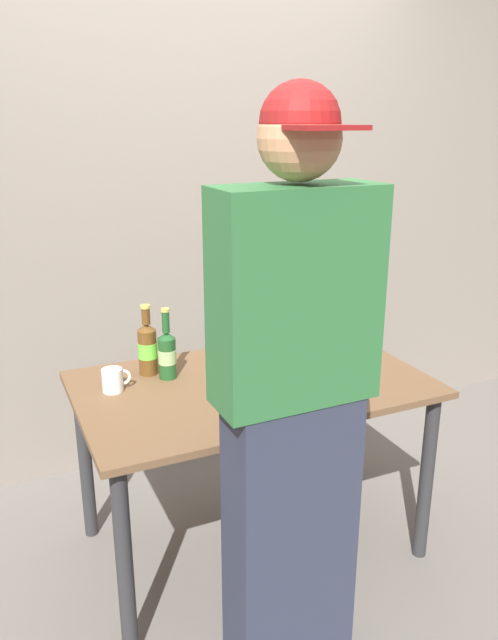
{
  "coord_description": "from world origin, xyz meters",
  "views": [
    {
      "loc": [
        -0.91,
        -1.98,
        1.7
      ],
      "look_at": [
        -0.01,
        0.0,
        0.99
      ],
      "focal_mm": 34.6,
      "sensor_mm": 36.0,
      "label": 1
    }
  ],
  "objects_px": {
    "beer_bottle_brown": "(167,353)",
    "coffee_mug": "(113,380)",
    "person_figure": "(293,404)",
    "laptop": "(281,361)",
    "beer_bottle_amber": "(147,347)"
  },
  "relations": [
    {
      "from": "laptop",
      "to": "coffee_mug",
      "type": "bearing_deg",
      "value": 173.18
    },
    {
      "from": "person_figure",
      "to": "beer_bottle_brown",
      "type": "bearing_deg",
      "value": 101.0
    },
    {
      "from": "laptop",
      "to": "person_figure",
      "type": "bearing_deg",
      "value": -114.43
    },
    {
      "from": "beer_bottle_amber",
      "to": "coffee_mug",
      "type": "height_order",
      "value": "beer_bottle_amber"
    },
    {
      "from": "person_figure",
      "to": "laptop",
      "type": "bearing_deg",
      "value": 65.57
    },
    {
      "from": "beer_bottle_amber",
      "to": "person_figure",
      "type": "distance_m",
      "value": 0.85
    },
    {
      "from": "coffee_mug",
      "to": "person_figure",
      "type": "bearing_deg",
      "value": -62.8
    },
    {
      "from": "laptop",
      "to": "beer_bottle_amber",
      "type": "relative_size",
      "value": 1.3
    },
    {
      "from": "laptop",
      "to": "beer_bottle_brown",
      "type": "xyz_separation_m",
      "value": [
        -0.43,
        0.12,
        0.06
      ]
    },
    {
      "from": "beer_bottle_brown",
      "to": "laptop",
      "type": "bearing_deg",
      "value": -14.94
    },
    {
      "from": "beer_bottle_brown",
      "to": "coffee_mug",
      "type": "height_order",
      "value": "beer_bottle_brown"
    },
    {
      "from": "laptop",
      "to": "beer_bottle_amber",
      "type": "xyz_separation_m",
      "value": [
        -0.49,
        0.19,
        0.07
      ]
    },
    {
      "from": "beer_bottle_brown",
      "to": "coffee_mug",
      "type": "distance_m",
      "value": 0.23
    },
    {
      "from": "beer_bottle_brown",
      "to": "coffee_mug",
      "type": "relative_size",
      "value": 2.59
    },
    {
      "from": "laptop",
      "to": "coffee_mug",
      "type": "distance_m",
      "value": 0.66
    }
  ]
}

